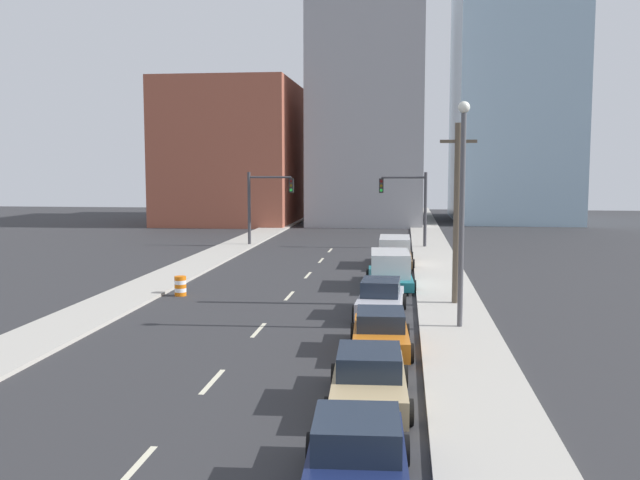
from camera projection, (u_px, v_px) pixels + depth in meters
sidewalk_left at (243, 243)px, 57.70m from camera, size 2.90×101.83×0.14m
sidewalk_right at (430, 245)px, 55.93m from camera, size 2.90×101.83×0.14m
lane_stripe_at_8m at (134, 469)px, 14.60m from camera, size 0.16×2.40×0.01m
lane_stripe_at_14m at (213, 381)px, 20.57m from camera, size 0.16×2.40×0.01m
lane_stripe_at_21m at (259, 330)px, 27.05m from camera, size 0.16×2.40×0.01m
lane_stripe_at_28m at (289, 296)px, 34.25m from camera, size 0.16×2.40×0.01m
lane_stripe_at_35m at (308, 275)px, 40.78m from camera, size 0.16×2.40×0.01m
lane_stripe_at_41m at (321, 260)px, 47.22m from camera, size 0.16×2.40×0.01m
lane_stripe_at_47m at (330, 250)px, 52.96m from camera, size 0.16×2.40×0.01m
building_brick_left at (232, 153)px, 78.66m from camera, size 14.00×16.00×15.38m
building_office_center at (369, 101)px, 80.26m from camera, size 12.00×20.00×27.24m
building_glass_right at (513, 69)px, 81.91m from camera, size 13.00×20.00×34.81m
traffic_signal_left at (262, 199)px, 55.42m from camera, size 3.63×0.35×5.78m
traffic_signal_right at (412, 200)px, 54.06m from camera, size 3.63×0.35×5.78m
utility_pole_right_mid at (457, 213)px, 31.37m from camera, size 1.60×0.32×8.09m
traffic_barrel at (180, 286)px, 34.22m from camera, size 0.56×0.56×0.95m
street_lamp at (462, 200)px, 26.58m from camera, size 0.44×0.44×8.59m
sedan_navy at (357, 458)px, 13.47m from camera, size 2.29×4.32×1.50m
sedan_tan at (369, 379)px, 18.54m from camera, size 2.30×4.80×1.45m
sedan_orange at (380, 332)px, 23.92m from camera, size 2.23×4.66×1.39m
sedan_silver at (381, 299)px, 29.58m from camera, size 2.15×4.79×1.54m
box_truck_teal at (390, 270)px, 36.82m from camera, size 2.68×6.13×1.84m
box_truck_brown at (395, 252)px, 44.63m from camera, size 2.46×6.15×1.82m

